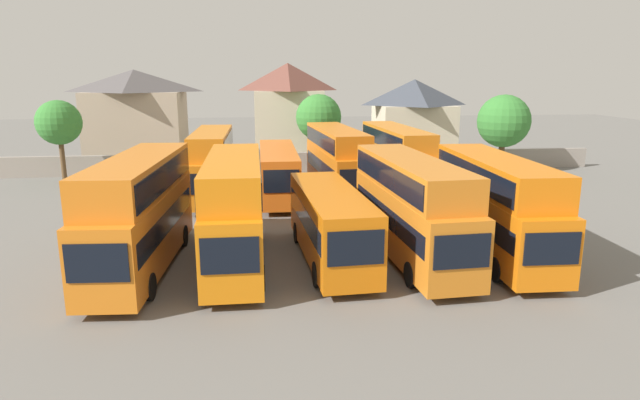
{
  "coord_description": "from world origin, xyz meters",
  "views": [
    {
      "loc": [
        -3.07,
        -24.8,
        8.83
      ],
      "look_at": [
        0.0,
        3.0,
        2.29
      ],
      "focal_mm": 30.54,
      "sensor_mm": 36.0,
      "label": 1
    }
  ],
  "objects_px": {
    "tree_behind_wall": "(504,121)",
    "tree_right_of_lot": "(59,123)",
    "bus_4": "(411,203)",
    "house_terrace_centre": "(288,110)",
    "bus_3": "(331,221)",
    "bus_1": "(140,208)",
    "bus_2": "(234,206)",
    "bus_9": "(396,157)",
    "bus_6": "(212,161)",
    "house_terrace_left": "(137,115)",
    "bus_7": "(278,170)",
    "bus_8": "(337,159)",
    "tree_left_of_lot": "(319,118)",
    "bus_5": "(495,201)",
    "house_terrace_right": "(414,117)"
  },
  "relations": [
    {
      "from": "bus_7",
      "to": "bus_9",
      "type": "distance_m",
      "value": 8.73
    },
    {
      "from": "bus_9",
      "to": "tree_right_of_lot",
      "type": "bearing_deg",
      "value": -108.71
    },
    {
      "from": "bus_1",
      "to": "tree_left_of_lot",
      "type": "bearing_deg",
      "value": 161.11
    },
    {
      "from": "bus_2",
      "to": "house_terrace_left",
      "type": "height_order",
      "value": "house_terrace_left"
    },
    {
      "from": "house_terrace_left",
      "to": "tree_behind_wall",
      "type": "height_order",
      "value": "house_terrace_left"
    },
    {
      "from": "bus_1",
      "to": "tree_behind_wall",
      "type": "xyz_separation_m",
      "value": [
        27.22,
        22.38,
        1.71
      ]
    },
    {
      "from": "bus_5",
      "to": "bus_2",
      "type": "bearing_deg",
      "value": -88.57
    },
    {
      "from": "tree_right_of_lot",
      "to": "house_terrace_right",
      "type": "bearing_deg",
      "value": 19.46
    },
    {
      "from": "house_terrace_left",
      "to": "tree_behind_wall",
      "type": "relative_size",
      "value": 1.39
    },
    {
      "from": "tree_left_of_lot",
      "to": "tree_behind_wall",
      "type": "relative_size",
      "value": 0.99
    },
    {
      "from": "bus_3",
      "to": "bus_6",
      "type": "bearing_deg",
      "value": -158.38
    },
    {
      "from": "house_terrace_right",
      "to": "tree_behind_wall",
      "type": "distance_m",
      "value": 11.75
    },
    {
      "from": "house_terrace_left",
      "to": "tree_left_of_lot",
      "type": "distance_m",
      "value": 18.93
    },
    {
      "from": "bus_3",
      "to": "tree_right_of_lot",
      "type": "xyz_separation_m",
      "value": [
        -19.27,
        21.22,
        2.96
      ]
    },
    {
      "from": "bus_4",
      "to": "house_terrace_right",
      "type": "distance_m",
      "value": 33.96
    },
    {
      "from": "bus_1",
      "to": "bus_3",
      "type": "relative_size",
      "value": 1.11
    },
    {
      "from": "bus_9",
      "to": "tree_behind_wall",
      "type": "height_order",
      "value": "tree_behind_wall"
    },
    {
      "from": "bus_8",
      "to": "bus_9",
      "type": "distance_m",
      "value": 4.41
    },
    {
      "from": "bus_7",
      "to": "bus_2",
      "type": "bearing_deg",
      "value": -10.22
    },
    {
      "from": "bus_3",
      "to": "bus_4",
      "type": "distance_m",
      "value": 3.98
    },
    {
      "from": "bus_4",
      "to": "bus_6",
      "type": "relative_size",
      "value": 1.12
    },
    {
      "from": "bus_1",
      "to": "bus_7",
      "type": "height_order",
      "value": "bus_1"
    },
    {
      "from": "bus_1",
      "to": "house_terrace_right",
      "type": "relative_size",
      "value": 1.39
    },
    {
      "from": "bus_4",
      "to": "bus_7",
      "type": "distance_m",
      "value": 15.06
    },
    {
      "from": "bus_1",
      "to": "bus_5",
      "type": "distance_m",
      "value": 16.8
    },
    {
      "from": "bus_8",
      "to": "tree_behind_wall",
      "type": "relative_size",
      "value": 1.62
    },
    {
      "from": "bus_4",
      "to": "tree_right_of_lot",
      "type": "distance_m",
      "value": 31.44
    },
    {
      "from": "bus_2",
      "to": "bus_3",
      "type": "height_order",
      "value": "bus_2"
    },
    {
      "from": "tree_behind_wall",
      "to": "bus_2",
      "type": "bearing_deg",
      "value": -136.04
    },
    {
      "from": "bus_7",
      "to": "bus_9",
      "type": "relative_size",
      "value": 0.99
    },
    {
      "from": "bus_3",
      "to": "bus_6",
      "type": "relative_size",
      "value": 0.99
    },
    {
      "from": "bus_8",
      "to": "tree_behind_wall",
      "type": "xyz_separation_m",
      "value": [
        16.24,
        8.22,
        1.83
      ]
    },
    {
      "from": "bus_6",
      "to": "house_terrace_right",
      "type": "distance_m",
      "value": 27.31
    },
    {
      "from": "bus_3",
      "to": "bus_9",
      "type": "bearing_deg",
      "value": 150.73
    },
    {
      "from": "bus_1",
      "to": "bus_5",
      "type": "height_order",
      "value": "bus_1"
    },
    {
      "from": "bus_2",
      "to": "bus_5",
      "type": "distance_m",
      "value": 12.59
    },
    {
      "from": "house_terrace_centre",
      "to": "bus_6",
      "type": "bearing_deg",
      "value": -108.46
    },
    {
      "from": "house_terrace_centre",
      "to": "tree_behind_wall",
      "type": "height_order",
      "value": "house_terrace_centre"
    },
    {
      "from": "tree_behind_wall",
      "to": "bus_4",
      "type": "bearing_deg",
      "value": -123.43
    },
    {
      "from": "bus_3",
      "to": "bus_6",
      "type": "distance_m",
      "value": 15.52
    },
    {
      "from": "bus_4",
      "to": "house_terrace_centre",
      "type": "distance_m",
      "value": 33.54
    },
    {
      "from": "bus_8",
      "to": "house_terrace_centre",
      "type": "distance_m",
      "value": 19.57
    },
    {
      "from": "house_terrace_centre",
      "to": "tree_right_of_lot",
      "type": "relative_size",
      "value": 1.46
    },
    {
      "from": "bus_7",
      "to": "tree_behind_wall",
      "type": "relative_size",
      "value": 1.64
    },
    {
      "from": "bus_4",
      "to": "tree_left_of_lot",
      "type": "xyz_separation_m",
      "value": [
        -1.58,
        26.65,
        1.98
      ]
    },
    {
      "from": "bus_7",
      "to": "tree_behind_wall",
      "type": "height_order",
      "value": "tree_behind_wall"
    },
    {
      "from": "tree_right_of_lot",
      "to": "bus_2",
      "type": "bearing_deg",
      "value": -55.12
    },
    {
      "from": "tree_behind_wall",
      "to": "tree_right_of_lot",
      "type": "distance_m",
      "value": 37.8
    },
    {
      "from": "bus_8",
      "to": "tree_left_of_lot",
      "type": "bearing_deg",
      "value": 175.07
    },
    {
      "from": "bus_4",
      "to": "tree_behind_wall",
      "type": "xyz_separation_m",
      "value": [
        14.62,
        22.15,
        1.87
      ]
    }
  ]
}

